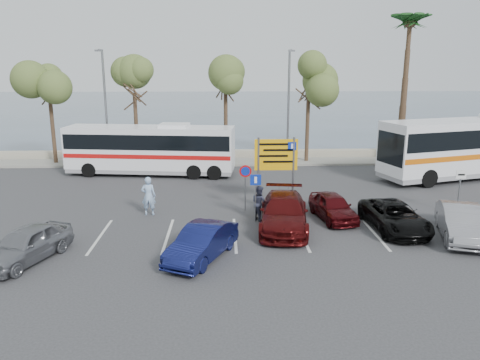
{
  "coord_description": "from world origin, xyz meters",
  "views": [
    {
      "loc": [
        -1.65,
        -20.07,
        7.21
      ],
      "look_at": [
        -0.84,
        3.0,
        1.44
      ],
      "focal_mm": 35.0,
      "sensor_mm": 36.0,
      "label": 1
    }
  ],
  "objects_px": {
    "pedestrian_far": "(259,203)",
    "car_silver_b": "(460,222)",
    "direction_sign": "(276,160)",
    "pedestrian_near": "(149,196)",
    "street_lamp_left": "(105,102)",
    "street_lamp_right": "(289,101)",
    "car_blue": "(202,243)",
    "coach_bus_right": "(475,149)",
    "car_silver_a": "(26,244)",
    "car_red": "(333,207)",
    "suv_black": "(395,216)",
    "coach_bus_left": "(151,151)",
    "car_maroon": "(284,212)"
  },
  "relations": [
    {
      "from": "direction_sign",
      "to": "coach_bus_right",
      "type": "bearing_deg",
      "value": 23.43
    },
    {
      "from": "street_lamp_right",
      "to": "suv_black",
      "type": "relative_size",
      "value": 1.8
    },
    {
      "from": "street_lamp_left",
      "to": "direction_sign",
      "type": "height_order",
      "value": "street_lamp_left"
    },
    {
      "from": "car_silver_b",
      "to": "pedestrian_near",
      "type": "relative_size",
      "value": 2.24
    },
    {
      "from": "suv_black",
      "to": "car_silver_a",
      "type": "bearing_deg",
      "value": -172.65
    },
    {
      "from": "car_maroon",
      "to": "street_lamp_right",
      "type": "bearing_deg",
      "value": 88.89
    },
    {
      "from": "car_red",
      "to": "direction_sign",
      "type": "bearing_deg",
      "value": 129.05
    },
    {
      "from": "direction_sign",
      "to": "pedestrian_near",
      "type": "xyz_separation_m",
      "value": [
        -6.34,
        -1.29,
        -1.47
      ]
    },
    {
      "from": "coach_bus_left",
      "to": "suv_black",
      "type": "height_order",
      "value": "coach_bus_left"
    },
    {
      "from": "car_silver_b",
      "to": "car_silver_a",
      "type": "bearing_deg",
      "value": -157.29
    },
    {
      "from": "coach_bus_right",
      "to": "car_red",
      "type": "relative_size",
      "value": 3.64
    },
    {
      "from": "car_blue",
      "to": "pedestrian_far",
      "type": "bearing_deg",
      "value": 85.73
    },
    {
      "from": "car_silver_a",
      "to": "pedestrian_far",
      "type": "relative_size",
      "value": 2.37
    },
    {
      "from": "car_silver_b",
      "to": "pedestrian_near",
      "type": "xyz_separation_m",
      "value": [
        -13.64,
        3.64,
        0.25
      ]
    },
    {
      "from": "street_lamp_left",
      "to": "car_red",
      "type": "distance_m",
      "value": 18.86
    },
    {
      "from": "car_blue",
      "to": "car_silver_b",
      "type": "xyz_separation_m",
      "value": [
        10.81,
        1.77,
        0.06
      ]
    },
    {
      "from": "direction_sign",
      "to": "car_blue",
      "type": "height_order",
      "value": "direction_sign"
    },
    {
      "from": "suv_black",
      "to": "pedestrian_near",
      "type": "xyz_separation_m",
      "value": [
        -11.24,
        2.52,
        0.34
      ]
    },
    {
      "from": "coach_bus_left",
      "to": "car_blue",
      "type": "bearing_deg",
      "value": -74.11
    },
    {
      "from": "street_lamp_left",
      "to": "car_silver_a",
      "type": "bearing_deg",
      "value": -86.83
    },
    {
      "from": "street_lamp_right",
      "to": "car_blue",
      "type": "distance_m",
      "value": 18.32
    },
    {
      "from": "car_silver_a",
      "to": "pedestrian_far",
      "type": "distance_m",
      "value": 10.11
    },
    {
      "from": "car_silver_a",
      "to": "car_blue",
      "type": "xyz_separation_m",
      "value": [
        6.54,
        0.0,
        -0.02
      ]
    },
    {
      "from": "coach_bus_right",
      "to": "car_blue",
      "type": "height_order",
      "value": "coach_bus_right"
    },
    {
      "from": "coach_bus_right",
      "to": "car_maroon",
      "type": "xyz_separation_m",
      "value": [
        -13.51,
        -9.31,
        -1.12
      ]
    },
    {
      "from": "car_red",
      "to": "suv_black",
      "type": "height_order",
      "value": "same"
    },
    {
      "from": "coach_bus_left",
      "to": "car_blue",
      "type": "xyz_separation_m",
      "value": [
        3.99,
        -14.0,
        -0.95
      ]
    },
    {
      "from": "direction_sign",
      "to": "pedestrian_near",
      "type": "bearing_deg",
      "value": -168.52
    },
    {
      "from": "coach_bus_right",
      "to": "suv_black",
      "type": "distance_m",
      "value": 13.0
    },
    {
      "from": "street_lamp_left",
      "to": "pedestrian_far",
      "type": "bearing_deg",
      "value": -51.38
    },
    {
      "from": "coach_bus_left",
      "to": "car_red",
      "type": "height_order",
      "value": "coach_bus_left"
    },
    {
      "from": "pedestrian_near",
      "to": "street_lamp_right",
      "type": "bearing_deg",
      "value": -124.72
    },
    {
      "from": "street_lamp_right",
      "to": "suv_black",
      "type": "distance_m",
      "value": 14.96
    },
    {
      "from": "coach_bus_right",
      "to": "pedestrian_near",
      "type": "xyz_separation_m",
      "value": [
        -19.84,
        -7.14,
        -0.91
      ]
    },
    {
      "from": "direction_sign",
      "to": "car_silver_b",
      "type": "height_order",
      "value": "direction_sign"
    },
    {
      "from": "direction_sign",
      "to": "car_silver_a",
      "type": "relative_size",
      "value": 0.92
    },
    {
      "from": "pedestrian_far",
      "to": "car_silver_b",
      "type": "bearing_deg",
      "value": -138.7
    },
    {
      "from": "street_lamp_left",
      "to": "pedestrian_far",
      "type": "height_order",
      "value": "street_lamp_left"
    },
    {
      "from": "direction_sign",
      "to": "car_silver_a",
      "type": "xyz_separation_m",
      "value": [
        -10.06,
        -6.7,
        -1.76
      ]
    },
    {
      "from": "direction_sign",
      "to": "car_silver_a",
      "type": "bearing_deg",
      "value": -146.35
    },
    {
      "from": "street_lamp_right",
      "to": "car_red",
      "type": "xyz_separation_m",
      "value": [
        0.5,
        -12.56,
        -3.98
      ]
    },
    {
      "from": "car_blue",
      "to": "coach_bus_left",
      "type": "bearing_deg",
      "value": 130.82
    },
    {
      "from": "coach_bus_right",
      "to": "car_red",
      "type": "height_order",
      "value": "coach_bus_right"
    },
    {
      "from": "car_blue",
      "to": "suv_black",
      "type": "bearing_deg",
      "value": 43.87
    },
    {
      "from": "car_maroon",
      "to": "car_silver_b",
      "type": "distance_m",
      "value": 7.45
    },
    {
      "from": "street_lamp_right",
      "to": "pedestrian_far",
      "type": "xyz_separation_m",
      "value": [
        -3.0,
        -12.52,
        -3.78
      ]
    },
    {
      "from": "car_silver_a",
      "to": "car_red",
      "type": "distance_m",
      "value": 13.32
    },
    {
      "from": "coach_bus_left",
      "to": "coach_bus_right",
      "type": "distance_m",
      "value": 21.06
    },
    {
      "from": "direction_sign",
      "to": "pedestrian_far",
      "type": "distance_m",
      "value": 2.9
    },
    {
      "from": "car_maroon",
      "to": "suv_black",
      "type": "height_order",
      "value": "car_maroon"
    }
  ]
}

